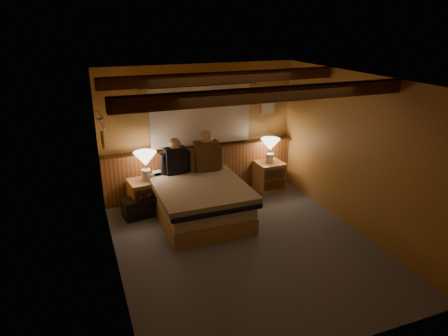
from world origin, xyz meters
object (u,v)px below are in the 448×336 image
lamp_right (270,146)px  person_left (175,159)px  bed (200,200)px  duffel_bag (140,207)px  nightstand_left (145,195)px  nightstand_right (269,176)px  person_right (207,154)px  lamp_left (145,161)px

lamp_right → person_left: bearing=-177.8°
bed → duffel_bag: bearing=155.4°
nightstand_left → nightstand_right: (2.41, 0.07, -0.00)m
nightstand_left → lamp_right: size_ratio=1.18×
bed → nightstand_left: (-0.79, 0.60, -0.04)m
person_left → bed: bearing=-72.5°
lamp_right → person_right: bearing=-174.4°
lamp_left → person_left: 0.51m
nightstand_right → person_right: bearing=-176.6°
lamp_left → lamp_right: bearing=1.9°
lamp_left → duffel_bag: (-0.18, -0.17, -0.74)m
nightstand_left → lamp_right: (2.40, 0.07, 0.60)m
duffel_bag → lamp_left: bearing=33.4°
person_right → duffel_bag: 1.45m
lamp_right → person_right: size_ratio=0.64×
lamp_right → nightstand_right: bearing=-0.3°
bed → nightstand_right: size_ratio=3.32×
lamp_right → duffel_bag: 2.65m
person_right → duffel_bag: size_ratio=1.24×
person_right → duffel_bag: (-1.24, -0.12, -0.74)m
nightstand_left → duffel_bag: nightstand_left is taller
nightstand_left → person_right: person_right is taller
nightstand_right → lamp_left: bearing=179.7°
nightstand_right → lamp_right: bearing=177.5°
lamp_right → duffel_bag: lamp_right is taller
person_left → duffel_bag: person_left is taller
person_left → duffel_bag: 1.01m
bed → duffel_bag: size_ratio=3.04×
nightstand_right → person_right: person_right is taller
bed → lamp_left: bearing=141.1°
nightstand_left → person_left: (0.56, -0.00, 0.60)m
duffel_bag → nightstand_left: bearing=42.5°
bed → nightstand_left: bearing=142.4°
bed → person_left: size_ratio=2.79×
lamp_right → lamp_left: bearing=-178.1°
lamp_left → duffel_bag: lamp_left is taller
nightstand_right → lamp_right: 0.61m
nightstand_right → person_left: person_left is taller
lamp_right → duffel_bag: bearing=-174.3°
lamp_left → person_right: bearing=-2.8°
bed → person_left: 0.85m
person_right → nightstand_left: bearing=-179.1°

